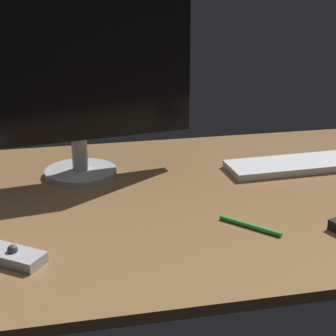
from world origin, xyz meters
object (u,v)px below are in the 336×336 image
media_remote (4,254)px  pen (250,226)px  keyboard (312,163)px  monitor (75,65)px

media_remote → pen: bearing=40.0°
keyboard → pen: bearing=-135.1°
pen → keyboard: bearing=95.9°
monitor → pen: size_ratio=4.15×
monitor → keyboard: size_ratio=1.26×
monitor → keyboard: 63.48cm
monitor → pen: (30.27, -35.93, -26.23)cm
monitor → media_remote: bearing=-120.7°
keyboard → media_remote: size_ratio=2.89×
monitor → media_remote: (-15.70, -38.52, -25.69)cm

